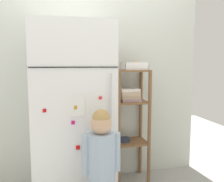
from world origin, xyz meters
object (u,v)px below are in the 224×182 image
(refrigerator, at_px, (73,112))
(fruit_bin, at_px, (135,66))
(child_standing, at_px, (101,156))
(pantry_shelf_unit, at_px, (130,112))

(refrigerator, xyz_separation_m, fruit_bin, (0.65, 0.15, 0.43))
(child_standing, distance_m, pantry_shelf_unit, 0.80)
(refrigerator, relative_size, pantry_shelf_unit, 1.35)
(fruit_bin, bearing_deg, refrigerator, -167.34)
(child_standing, height_order, fruit_bin, fruit_bin)
(refrigerator, bearing_deg, fruit_bin, 12.66)
(child_standing, relative_size, pantry_shelf_unit, 0.77)
(refrigerator, height_order, child_standing, refrigerator)
(pantry_shelf_unit, bearing_deg, refrigerator, -164.66)
(pantry_shelf_unit, bearing_deg, child_standing, -123.40)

